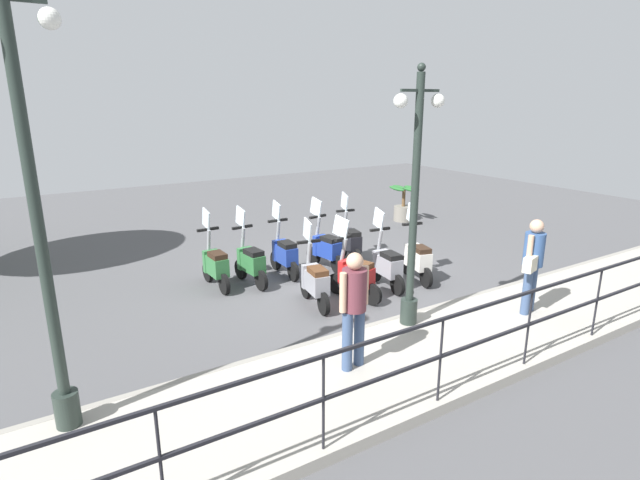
{
  "coord_description": "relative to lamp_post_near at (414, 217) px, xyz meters",
  "views": [
    {
      "loc": [
        -7.85,
        5.51,
        3.59
      ],
      "look_at": [
        0.2,
        0.5,
        0.9
      ],
      "focal_mm": 28.0,
      "sensor_mm": 36.0,
      "label": 1
    }
  ],
  "objects": [
    {
      "name": "scooter_near_0",
      "position": [
        1.67,
        -1.7,
        -1.39
      ],
      "size": [
        1.21,
        0.52,
        1.54
      ],
      "rotation": [
        0.0,
        0.0,
        -0.25
      ],
      "color": "black",
      "rests_on": "ground_plane"
    },
    {
      "name": "scooter_far_1",
      "position": [
        3.25,
        -0.52,
        -1.39
      ],
      "size": [
        1.23,
        0.45,
        1.54
      ],
      "rotation": [
        0.0,
        0.0,
        0.13
      ],
      "color": "black",
      "rests_on": "ground_plane"
    },
    {
      "name": "scooter_far_0",
      "position": [
        3.42,
        -1.27,
        -1.39
      ],
      "size": [
        1.22,
        0.49,
        1.54
      ],
      "rotation": [
        0.0,
        0.0,
        -0.21
      ],
      "color": "black",
      "rests_on": "ground_plane"
    },
    {
      "name": "lamp_post_near",
      "position": [
        0.0,
        0.0,
        0.0
      ],
      "size": [
        0.26,
        0.9,
        3.92
      ],
      "color": "#232D28",
      "rests_on": "promenade_walkway"
    },
    {
      "name": "scooter_far_3",
      "position": [
        3.25,
        1.26,
        -1.39
      ],
      "size": [
        1.23,
        0.44,
        1.54
      ],
      "rotation": [
        0.0,
        0.0,
        0.09
      ],
      "color": "black",
      "rests_on": "ground_plane"
    },
    {
      "name": "scooter_far_2",
      "position": [
        3.38,
        0.43,
        -1.39
      ],
      "size": [
        1.23,
        0.44,
        1.54
      ],
      "rotation": [
        0.0,
        0.0,
        -0.03
      ],
      "color": "black",
      "rests_on": "ground_plane"
    },
    {
      "name": "potted_palm",
      "position": [
        5.79,
        -4.93,
        -1.43
      ],
      "size": [
        1.06,
        0.66,
        1.05
      ],
      "color": "slate",
      "rests_on": "ground_plane"
    },
    {
      "name": "scooter_far_4",
      "position": [
        3.45,
        1.92,
        -1.39
      ],
      "size": [
        1.23,
        0.44,
        1.54
      ],
      "rotation": [
        0.0,
        0.0,
        0.03
      ],
      "color": "black",
      "rests_on": "ground_plane"
    },
    {
      "name": "scooter_near_1",
      "position": [
        1.67,
        -0.91,
        -1.39
      ],
      "size": [
        1.23,
        0.44,
        1.54
      ],
      "rotation": [
        0.0,
        0.0,
        -0.12
      ],
      "color": "black",
      "rests_on": "ground_plane"
    },
    {
      "name": "promenade_walkway",
      "position": [
        -0.75,
        -0.46,
        -1.8
      ],
      "size": [
        2.2,
        20.0,
        0.15
      ],
      "color": "#A39E93",
      "rests_on": "ground_plane"
    },
    {
      "name": "scooter_near_3",
      "position": [
        1.66,
        0.74,
        -1.39
      ],
      "size": [
        1.23,
        0.46,
        1.54
      ],
      "rotation": [
        0.0,
        0.0,
        -0.16
      ],
      "color": "black",
      "rests_on": "ground_plane"
    },
    {
      "name": "pedestrian_distant",
      "position": [
        -0.64,
        1.54,
        -0.79
      ],
      "size": [
        0.37,
        0.48,
        1.59
      ],
      "rotation": [
        0.0,
        0.0,
        3.31
      ],
      "color": "#384C70",
      "rests_on": "promenade_walkway"
    },
    {
      "name": "scooter_near_2",
      "position": [
        1.54,
        -0.04,
        -1.39
      ],
      "size": [
        1.2,
        0.53,
        1.54
      ],
      "rotation": [
        0.0,
        0.0,
        0.28
      ],
      "color": "black",
      "rests_on": "ground_plane"
    },
    {
      "name": "pedestrian_with_bag",
      "position": [
        -0.74,
        -1.95,
        -0.79
      ],
      "size": [
        0.42,
        0.63,
        1.59
      ],
      "rotation": [
        0.0,
        0.0,
        0.28
      ],
      "color": "#384C70",
      "rests_on": "promenade_walkway"
    },
    {
      "name": "fence_railing",
      "position": [
        -1.8,
        -0.46,
        -0.97
      ],
      "size": [
        0.04,
        16.03,
        1.07
      ],
      "color": "black",
      "rests_on": "promenade_walkway"
    },
    {
      "name": "ground_plane",
      "position": [
        2.4,
        -0.46,
        -1.87
      ],
      "size": [
        28.0,
        28.0,
        0.0
      ],
      "primitive_type": "plane",
      "color": "#4C4C4F"
    },
    {
      "name": "lamp_post_far",
      "position": [
        0.0,
        4.89,
        0.35
      ],
      "size": [
        0.26,
        0.9,
        4.65
      ],
      "color": "#232D28",
      "rests_on": "promenade_walkway"
    }
  ]
}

